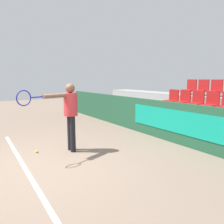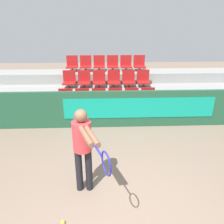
{
  "view_description": "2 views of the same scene",
  "coord_description": "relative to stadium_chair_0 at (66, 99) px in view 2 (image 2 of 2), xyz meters",
  "views": [
    {
      "loc": [
        4.49,
        -1.08,
        1.79
      ],
      "look_at": [
        -0.33,
        1.98,
        0.92
      ],
      "focal_mm": 35.0,
      "sensor_mm": 36.0,
      "label": 1
    },
    {
      "loc": [
        -0.12,
        -2.49,
        3.04
      ],
      "look_at": [
        0.07,
        2.15,
        1.1
      ],
      "focal_mm": 35.0,
      "sensor_mm": 36.0,
      "label": 2
    }
  ],
  "objects": [
    {
      "name": "stadium_chair_9",
      "position": [
        1.64,
        1.04,
        0.38
      ],
      "size": [
        0.46,
        0.39,
        0.61
      ],
      "color": "#333333",
      "rests_on": "bleacher_tier_middle"
    },
    {
      "name": "stadium_chair_11",
      "position": [
        2.73,
        1.04,
        0.38
      ],
      "size": [
        0.46,
        0.39,
        0.61
      ],
      "color": "#333333",
      "rests_on": "bleacher_tier_middle"
    },
    {
      "name": "barrier_wall",
      "position": [
        1.39,
        -0.73,
        -0.08
      ],
      "size": [
        12.92,
        0.14,
        1.14
      ],
      "color": "#1E4C33",
      "rests_on": "ground"
    },
    {
      "name": "tennis_player",
      "position": [
        0.88,
        -3.52,
        0.39
      ],
      "size": [
        0.65,
        1.46,
        1.68
      ],
      "rotation": [
        0.0,
        0.0,
        0.35
      ],
      "color": "black",
      "rests_on": "ground"
    },
    {
      "name": "stadium_chair_2",
      "position": [
        1.09,
        0.0,
        0.0
      ],
      "size": [
        0.46,
        0.39,
        0.61
      ],
      "color": "#333333",
      "rests_on": "bleacher_tier_front"
    },
    {
      "name": "stadium_chair_0",
      "position": [
        0.0,
        0.0,
        0.0
      ],
      "size": [
        0.46,
        0.39,
        0.61
      ],
      "color": "#333333",
      "rests_on": "bleacher_tier_front"
    },
    {
      "name": "stadium_chair_7",
      "position": [
        0.55,
        1.04,
        0.38
      ],
      "size": [
        0.46,
        0.39,
        0.61
      ],
      "color": "#333333",
      "rests_on": "bleacher_tier_middle"
    },
    {
      "name": "bleacher_tier_back",
      "position": [
        1.37,
        1.95,
        -0.08
      ],
      "size": [
        12.52,
        1.04,
        1.15
      ],
      "color": "gray",
      "rests_on": "ground"
    },
    {
      "name": "bleacher_tier_front",
      "position": [
        1.37,
        -0.13,
        -0.46
      ],
      "size": [
        12.52,
        1.04,
        0.38
      ],
      "color": "gray",
      "rests_on": "ground"
    },
    {
      "name": "bleacher_tier_middle",
      "position": [
        1.37,
        0.91,
        -0.27
      ],
      "size": [
        12.52,
        1.04,
        0.77
      ],
      "color": "gray",
      "rests_on": "ground"
    },
    {
      "name": "stadium_chair_6",
      "position": [
        0.0,
        1.04,
        0.38
      ],
      "size": [
        0.46,
        0.39,
        0.61
      ],
      "color": "#333333",
      "rests_on": "bleacher_tier_middle"
    },
    {
      "name": "stadium_chair_4",
      "position": [
        2.19,
        0.0,
        0.0
      ],
      "size": [
        0.46,
        0.39,
        0.61
      ],
      "color": "#333333",
      "rests_on": "bleacher_tier_front"
    },
    {
      "name": "stadium_chair_8",
      "position": [
        1.09,
        1.04,
        0.38
      ],
      "size": [
        0.46,
        0.39,
        0.61
      ],
      "color": "#333333",
      "rests_on": "bleacher_tier_middle"
    },
    {
      "name": "stadium_chair_5",
      "position": [
        2.73,
        0.0,
        0.0
      ],
      "size": [
        0.46,
        0.39,
        0.61
      ],
      "color": "#333333",
      "rests_on": "bleacher_tier_front"
    },
    {
      "name": "stadium_chair_15",
      "position": [
        1.64,
        2.08,
        0.77
      ],
      "size": [
        0.46,
        0.39,
        0.61
      ],
      "color": "#333333",
      "rests_on": "bleacher_tier_back"
    },
    {
      "name": "stadium_chair_14",
      "position": [
        1.09,
        2.08,
        0.77
      ],
      "size": [
        0.46,
        0.39,
        0.61
      ],
      "color": "#333333",
      "rests_on": "bleacher_tier_back"
    },
    {
      "name": "stadium_chair_1",
      "position": [
        0.55,
        0.0,
        0.0
      ],
      "size": [
        0.46,
        0.39,
        0.61
      ],
      "color": "#333333",
      "rests_on": "bleacher_tier_front"
    },
    {
      "name": "stadium_chair_3",
      "position": [
        1.64,
        0.0,
        0.0
      ],
      "size": [
        0.46,
        0.39,
        0.61
      ],
      "color": "#333333",
      "rests_on": "bleacher_tier_front"
    },
    {
      "name": "tennis_ball",
      "position": [
        0.56,
        -4.25,
        -0.62
      ],
      "size": [
        0.07,
        0.07,
        0.07
      ],
      "color": "#CCDB33",
      "rests_on": "ground"
    },
    {
      "name": "stadium_chair_12",
      "position": [
        0.0,
        2.08,
        0.77
      ],
      "size": [
        0.46,
        0.39,
        0.61
      ],
      "color": "#333333",
      "rests_on": "bleacher_tier_back"
    },
    {
      "name": "stadium_chair_17",
      "position": [
        2.73,
        2.08,
        0.77
      ],
      "size": [
        0.46,
        0.39,
        0.61
      ],
      "color": "#333333",
      "rests_on": "bleacher_tier_back"
    },
    {
      "name": "stadium_chair_13",
      "position": [
        0.55,
        2.08,
        0.77
      ],
      "size": [
        0.46,
        0.39,
        0.61
      ],
      "color": "#333333",
      "rests_on": "bleacher_tier_back"
    },
    {
      "name": "stadium_chair_16",
      "position": [
        2.19,
        2.08,
        0.77
      ],
      "size": [
        0.46,
        0.39,
        0.61
      ],
      "color": "#333333",
      "rests_on": "bleacher_tier_back"
    },
    {
      "name": "stadium_chair_10",
      "position": [
        2.19,
        1.04,
        0.38
      ],
      "size": [
        0.46,
        0.39,
        0.61
      ],
      "color": "#333333",
      "rests_on": "bleacher_tier_middle"
    }
  ]
}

